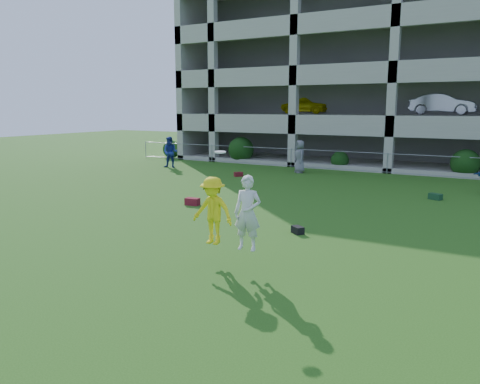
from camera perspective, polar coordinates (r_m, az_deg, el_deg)
The scene contains 11 objects.
ground at distance 10.88m, azimuth -4.92°, elevation -10.07°, with size 100.00×100.00×0.00m, color #235114.
bystander_a at distance 29.84m, azimuth -8.49°, elevation 4.82°, with size 0.95×0.74×1.95m, color navy.
bystander_c at distance 27.38m, azimuth 7.31°, elevation 4.31°, with size 0.93×0.60×1.89m, color slate.
bag_red_a at distance 18.37m, azimuth -5.82°, elevation -1.17°, with size 0.55×0.30×0.28m, color maroon.
bag_black_b at distance 14.33m, azimuth 7.04°, elevation -4.61°, with size 0.40×0.25×0.22m, color black.
bag_red_f at distance 25.83m, azimuth -0.20°, elevation 2.18°, with size 0.45×0.28×0.24m, color #510E1E.
bag_green_g at distance 21.00m, azimuth 22.71°, elevation -0.52°, with size 0.50×0.30×0.25m, color #123218.
frisbee_contest at distance 11.21m, azimuth -2.10°, elevation -2.36°, with size 1.91×0.68×2.31m.
parking_garage at distance 36.61m, azimuth 20.96°, elevation 13.17°, with size 30.00×14.00×12.00m.
fence at distance 28.17m, azimuth 17.52°, elevation 3.39°, with size 36.06×0.06×1.20m.
shrub_row at distance 28.20m, azimuth 27.10°, elevation 4.58°, with size 34.38×2.52×3.50m.
Camera 1 is at (5.82, -8.38, 3.79)m, focal length 35.00 mm.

